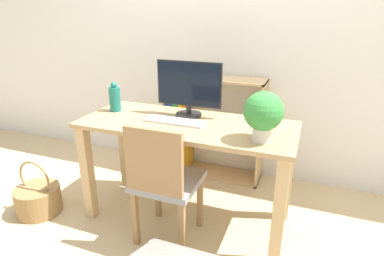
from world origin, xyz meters
The scene contains 10 objects.
ground_plane centered at (0.00, 0.00, 0.00)m, with size 10.00×10.00×0.00m, color #CCB284.
wall_back centered at (0.00, 0.88, 1.30)m, with size 8.00×0.05×2.60m.
desk centered at (0.00, 0.00, 0.60)m, with size 1.44×0.60×0.74m.
monitor centered at (-0.04, 0.15, 0.95)m, with size 0.47×0.18×0.38m.
keyboard centered at (-0.08, -0.03, 0.75)m, with size 0.41×0.12×0.02m.
vase centered at (-0.59, 0.05, 0.84)m, with size 0.08×0.08×0.22m.
potted_plant centered at (0.52, -0.14, 0.91)m, with size 0.22×0.22×0.29m.
chair centered at (-0.04, -0.29, 0.45)m, with size 0.40×0.40×0.84m.
bookshelf centered at (-0.20, 0.70, 0.43)m, with size 0.88×0.28×0.91m.
basket centered at (-1.07, -0.35, 0.11)m, with size 0.33×0.33×0.42m.
Camera 1 is at (0.75, -1.87, 1.46)m, focal length 30.00 mm.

